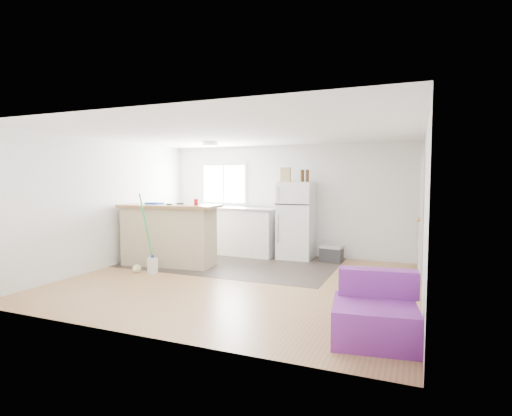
{
  "coord_description": "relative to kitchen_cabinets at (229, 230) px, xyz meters",
  "views": [
    {
      "loc": [
        2.68,
        -5.84,
        1.66
      ],
      "look_at": [
        -0.01,
        0.7,
        1.15
      ],
      "focal_mm": 28.0,
      "sensor_mm": 36.0,
      "label": 1
    }
  ],
  "objects": [
    {
      "name": "kitchen_cabinets",
      "position": [
        0.0,
        0.0,
        0.0
      ],
      "size": [
        2.36,
        0.85,
        1.34
      ],
      "rotation": [
        0.0,
        0.0,
        -0.06
      ],
      "color": "white",
      "rests_on": "floor"
    },
    {
      "name": "refrigerator",
      "position": [
        1.57,
        0.01,
        0.27
      ],
      "size": [
        0.72,
        0.69,
        1.6
      ],
      "rotation": [
        0.0,
        0.0,
        0.02
      ],
      "color": "white",
      "rests_on": "floor"
    },
    {
      "name": "ceiling_fixture",
      "position": [
        0.07,
        -0.94,
        1.83
      ],
      "size": [
        0.3,
        0.3,
        0.07
      ],
      "primitive_type": "cylinder",
      "color": "white",
      "rests_on": "ceiling"
    },
    {
      "name": "purple_seat",
      "position": [
        3.55,
        -3.79,
        -0.28
      ],
      "size": [
        0.93,
        0.89,
        0.68
      ],
      "rotation": [
        0.0,
        0.0,
        0.14
      ],
      "color": "purple",
      "rests_on": "floor"
    },
    {
      "name": "red_cup",
      "position": [
        0.11,
        -1.57,
        0.71
      ],
      "size": [
        0.08,
        0.08,
        0.12
      ],
      "primitive_type": "cylinder",
      "rotation": [
        0.0,
        0.0,
        0.05
      ],
      "color": "red",
      "rests_on": "peninsula"
    },
    {
      "name": "window",
      "position": [
        -0.28,
        0.35,
        1.02
      ],
      "size": [
        1.18,
        0.06,
        0.98
      ],
      "color": "white",
      "rests_on": "back_wall"
    },
    {
      "name": "peninsula",
      "position": [
        -0.5,
        -1.57,
        0.07
      ],
      "size": [
        1.97,
        0.91,
        1.18
      ],
      "rotation": [
        0.0,
        0.0,
        0.1
      ],
      "color": "#C8B891",
      "rests_on": "floor"
    },
    {
      "name": "vinyl_zone",
      "position": [
        0.54,
        -0.89,
        -0.53
      ],
      "size": [
        4.05,
        2.5,
        0.0
      ],
      "primitive_type": "cube",
      "color": "#352C28",
      "rests_on": "floor"
    },
    {
      "name": "room",
      "position": [
        1.27,
        -2.14,
        0.67
      ],
      "size": [
        5.51,
        5.01,
        2.41
      ],
      "color": "#A77046",
      "rests_on": "ground"
    },
    {
      "name": "blue_tray",
      "position": [
        -0.82,
        -1.59,
        0.66
      ],
      "size": [
        0.32,
        0.24,
        0.04
      ],
      "primitive_type": "cube",
      "rotation": [
        0.0,
        0.0,
        -0.07
      ],
      "color": "blue",
      "rests_on": "peninsula"
    },
    {
      "name": "mop",
      "position": [
        -0.64,
        -2.28,
        -0.3
      ],
      "size": [
        0.25,
        0.4,
        1.43
      ],
      "rotation": [
        0.0,
        0.0,
        -0.1
      ],
      "color": "green",
      "rests_on": "floor"
    },
    {
      "name": "interior_door",
      "position": [
        3.99,
        -0.59,
        0.49
      ],
      "size": [
        0.11,
        0.92,
        2.1
      ],
      "color": "white",
      "rests_on": "right_wall"
    },
    {
      "name": "bottle_left",
      "position": [
        1.71,
        -0.04,
        1.2
      ],
      "size": [
        0.08,
        0.08,
        0.25
      ],
      "primitive_type": "cylinder",
      "rotation": [
        0.0,
        0.0,
        -0.09
      ],
      "color": "#39200A",
      "rests_on": "refrigerator"
    },
    {
      "name": "cardboard_box",
      "position": [
        1.36,
        -0.06,
        1.22
      ],
      "size": [
        0.2,
        0.1,
        0.3
      ],
      "primitive_type": "cube",
      "rotation": [
        0.0,
        0.0,
        0.02
      ],
      "color": "tan",
      "rests_on": "refrigerator"
    },
    {
      "name": "tool_a",
      "position": [
        -0.31,
        -1.46,
        0.66
      ],
      "size": [
        0.15,
        0.1,
        0.03
      ],
      "primitive_type": "cube",
      "rotation": [
        0.0,
        0.0,
        0.42
      ],
      "color": "black",
      "rests_on": "peninsula"
    },
    {
      "name": "bottle_right",
      "position": [
        1.81,
        -0.03,
        1.2
      ],
      "size": [
        0.09,
        0.09,
        0.25
      ],
      "primitive_type": "cylinder",
      "rotation": [
        0.0,
        0.0,
        0.37
      ],
      "color": "#39200A",
      "rests_on": "refrigerator"
    },
    {
      "name": "cooler",
      "position": [
        2.34,
        -0.08,
        -0.36
      ],
      "size": [
        0.48,
        0.36,
        0.34
      ],
      "rotation": [
        0.0,
        0.0,
        -0.14
      ],
      "color": "#2C2C2F",
      "rests_on": "floor"
    },
    {
      "name": "tool_b",
      "position": [
        -0.38,
        -1.72,
        0.66
      ],
      "size": [
        0.1,
        0.05,
        0.03
      ],
      "primitive_type": "cube",
      "rotation": [
        0.0,
        0.0,
        0.08
      ],
      "color": "black",
      "rests_on": "peninsula"
    },
    {
      "name": "cleaner_jug",
      "position": [
        -0.37,
        -2.27,
        -0.38
      ],
      "size": [
        0.16,
        0.12,
        0.33
      ],
      "rotation": [
        0.0,
        0.0,
        -0.08
      ],
      "color": "white",
      "rests_on": "floor"
    }
  ]
}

